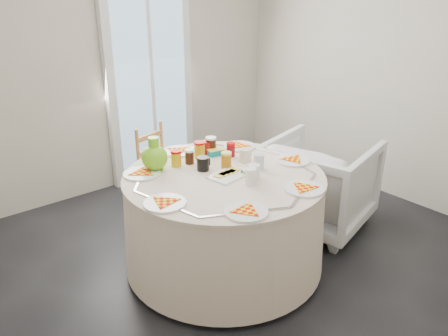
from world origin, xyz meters
TOP-DOWN VIEW (x-y plane):
  - floor at (0.00, 0.00)m, footprint 4.00×4.00m
  - wall_back at (0.00, 2.00)m, footprint 4.00×0.02m
  - wall_right at (2.00, 0.00)m, footprint 0.02×4.00m
  - glass_door at (0.40, 1.95)m, footprint 1.00×0.08m
  - table at (-0.10, 0.13)m, footprint 1.48×1.48m
  - wooden_chair at (0.02, 1.17)m, footprint 0.45×0.44m
  - armchair at (0.93, 0.09)m, footprint 0.97×1.01m
  - place_settings at (-0.10, 0.13)m, footprint 1.61×1.61m
  - jar_cluster at (-0.06, 0.43)m, footprint 0.52×0.29m
  - butter_tub at (0.09, 0.48)m, footprint 0.15×0.12m
  - green_pitcher at (-0.43, 0.52)m, footprint 0.20×0.20m
  - cheese_platter at (-0.09, 0.10)m, footprint 0.32×0.23m
  - mugs_glasses at (0.01, 0.17)m, footprint 0.83×0.83m

SIDE VIEW (x-z plane):
  - floor at x=0.00m, z-range 0.00..0.00m
  - table at x=-0.10m, z-range 0.00..0.75m
  - armchair at x=0.93m, z-range -0.04..0.82m
  - wooden_chair at x=0.02m, z-range 0.06..0.88m
  - place_settings at x=-0.10m, z-range 0.76..0.78m
  - cheese_platter at x=-0.09m, z-range 0.75..0.79m
  - butter_tub at x=0.09m, z-range 0.76..0.81m
  - mugs_glasses at x=0.01m, z-range 0.75..0.87m
  - jar_cluster at x=-0.06m, z-range 0.75..0.89m
  - green_pitcher at x=-0.43m, z-range 0.75..0.99m
  - glass_door at x=0.40m, z-range 0.00..2.10m
  - wall_back at x=0.00m, z-range 0.00..2.60m
  - wall_right at x=2.00m, z-range 0.00..2.60m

